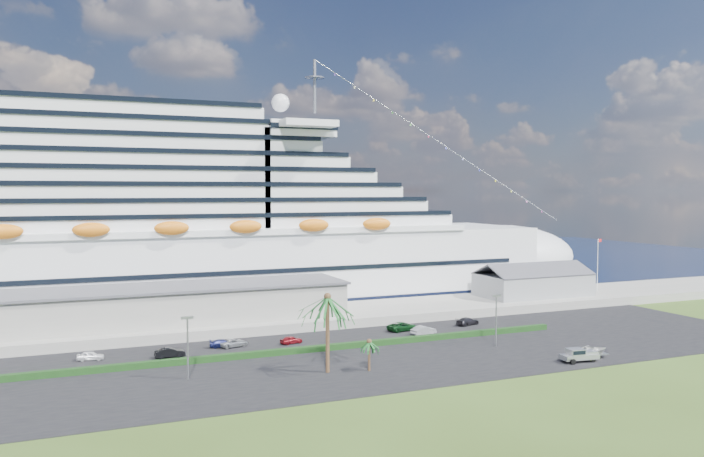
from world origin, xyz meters
name	(u,v)px	position (x,y,z in m)	size (l,w,h in m)	color
ground	(407,373)	(0.00, 0.00, 0.00)	(420.00, 420.00, 0.00)	#334918
asphalt_lot	(373,355)	(0.00, 11.00, 0.06)	(140.00, 38.00, 0.12)	black
wharf	(309,317)	(0.00, 40.00, 0.90)	(240.00, 20.00, 1.80)	gray
water	(212,271)	(0.00, 130.00, 0.01)	(420.00, 160.00, 0.02)	black
cruise_ship	(173,229)	(-21.53, 64.00, 16.69)	(191.00, 38.00, 54.00)	silver
terminal_building	(174,304)	(-25.00, 40.00, 5.01)	(61.00, 15.00, 6.30)	gray
port_shed	(533,284)	(52.00, 40.00, 4.40)	(24.00, 12.31, 7.37)	gray
flagpole	(598,263)	(70.04, 40.00, 8.27)	(1.08, 0.16, 12.00)	silver
hedge	(312,349)	(-8.00, 16.00, 0.57)	(88.00, 1.10, 0.90)	black
lamp_post_left	(188,340)	(-28.00, 8.00, 5.34)	(1.60, 0.35, 8.27)	gray
lamp_post_right	(496,314)	(20.00, 8.00, 5.34)	(1.60, 0.35, 8.27)	gray
palm_tall	(328,306)	(-10.00, 4.00, 9.20)	(8.82, 8.82, 11.13)	#47301E
palm_short	(369,345)	(-4.50, 2.50, 3.67)	(3.53, 3.53, 4.56)	#47301E
parked_car_0	(90,356)	(-39.35, 23.70, 0.76)	(1.52, 3.78, 1.29)	white
parked_car_1	(170,352)	(-28.49, 20.92, 0.85)	(1.54, 4.42, 1.46)	black
parked_car_2	(234,343)	(-18.20, 24.02, 0.75)	(2.08, 4.52, 1.26)	gray
parked_car_3	(223,343)	(-19.82, 24.36, 0.74)	(1.73, 4.26, 1.24)	#141948
parked_car_4	(291,340)	(-9.16, 22.56, 0.75)	(1.48, 3.68, 1.25)	maroon
parked_car_5	(424,330)	(13.74, 20.17, 0.89)	(1.63, 4.66, 1.54)	#9A9CA1
parked_car_6	(403,326)	(12.04, 24.67, 0.90)	(2.59, 5.61, 1.56)	#0D3614
parked_car_7	(468,321)	(25.37, 24.58, 0.82)	(1.97, 4.85, 1.41)	black
pickup_truck	(579,354)	(25.31, -4.78, 1.19)	(5.74, 2.67, 1.95)	black
boat_trailer	(592,350)	(28.55, -3.83, 1.28)	(6.14, 4.07, 1.75)	gray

